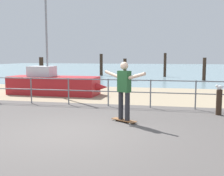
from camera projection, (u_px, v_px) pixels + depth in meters
ground_plane at (60, 145)px, 5.86m from camera, size 24.00×10.00×0.04m
beach_strip at (123, 94)px, 13.64m from camera, size 24.00×6.00×0.04m
sea_surface at (154, 69)px, 40.86m from camera, size 72.00×50.00×0.04m
railing_fence at (88, 88)px, 10.41m from camera, size 11.07×0.05×1.05m
sailboat at (56, 84)px, 13.39m from camera, size 4.98×1.54×5.53m
skateboard at (124, 120)px, 7.83m from camera, size 0.79×0.58×0.08m
skateboarder at (124, 87)px, 7.72m from camera, size 1.29×0.81×1.65m
bollard_short at (219, 103)px, 8.74m from camera, size 0.18×0.18×0.83m
seagull at (219, 87)px, 8.67m from camera, size 0.31×0.43×0.18m
groyne_post_0 at (41, 69)px, 20.69m from camera, size 0.31×0.31×1.81m
groyne_post_1 at (101, 65)px, 26.39m from camera, size 0.30×0.30×2.10m
groyne_post_2 at (125, 69)px, 21.52m from camera, size 0.26×0.26×1.70m
groyne_post_3 at (165, 65)px, 24.79m from camera, size 0.25×0.25×2.17m
groyne_post_4 at (204, 69)px, 20.99m from camera, size 0.26×0.26×1.77m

